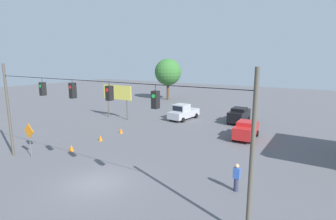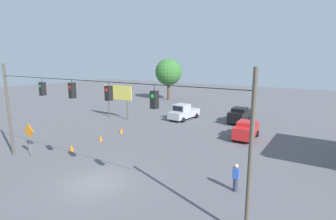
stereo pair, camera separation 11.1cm
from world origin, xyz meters
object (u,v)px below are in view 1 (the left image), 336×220
(sedan_red_oncoming_far, at_px, (246,130))
(work_zone_sign, at_px, (29,134))
(pickup_truck_silver_withflow_far, at_px, (183,112))
(traffic_cone_nearest, at_px, (71,148))
(overhead_signal_span, at_px, (91,112))
(pedestrian, at_px, (236,177))
(tree_horizon_left, at_px, (168,72))
(traffic_cone_third, at_px, (121,131))
(traffic_cone_second, at_px, (100,138))
(roadside_billboard, at_px, (117,94))
(sedan_black_oncoming_deep, at_px, (239,115))

(sedan_red_oncoming_far, bearing_deg, work_zone_sign, 46.92)
(pickup_truck_silver_withflow_far, relative_size, traffic_cone_nearest, 9.40)
(overhead_signal_span, distance_m, pedestrian, 9.73)
(tree_horizon_left, bearing_deg, traffic_cone_third, 110.25)
(pickup_truck_silver_withflow_far, bearing_deg, work_zone_sign, 78.25)
(overhead_signal_span, relative_size, pedestrian, 11.27)
(pickup_truck_silver_withflow_far, height_order, traffic_cone_second, pickup_truck_silver_withflow_far)
(overhead_signal_span, xyz_separation_m, roadside_billboard, (12.13, -15.36, -1.42))
(work_zone_sign, distance_m, tree_horizon_left, 34.01)
(sedan_red_oncoming_far, xyz_separation_m, work_zone_sign, (13.57, 14.51, 1.04))
(sedan_red_oncoming_far, bearing_deg, traffic_cone_second, 34.75)
(pickup_truck_silver_withflow_far, distance_m, traffic_cone_second, 12.95)
(pickup_truck_silver_withflow_far, distance_m, sedan_red_oncoming_far, 10.59)
(traffic_cone_second, bearing_deg, sedan_black_oncoming_deep, -122.18)
(overhead_signal_span, xyz_separation_m, work_zone_sign, (8.08, -0.57, -2.76))
(overhead_signal_span, bearing_deg, pedestrian, -154.16)
(traffic_cone_third, relative_size, roadside_billboard, 0.11)
(sedan_black_oncoming_deep, distance_m, roadside_billboard, 16.32)
(pickup_truck_silver_withflow_far, bearing_deg, traffic_cone_nearest, 81.88)
(sedan_black_oncoming_deep, height_order, sedan_red_oncoming_far, sedan_black_oncoming_deep)
(sedan_red_oncoming_far, xyz_separation_m, traffic_cone_second, (12.01, 8.33, -0.68))
(roadside_billboard, bearing_deg, tree_horizon_left, -79.80)
(traffic_cone_nearest, bearing_deg, roadside_billboard, -64.89)
(pickup_truck_silver_withflow_far, height_order, sedan_red_oncoming_far, pickup_truck_silver_withflow_far)
(sedan_black_oncoming_deep, height_order, traffic_cone_third, sedan_black_oncoming_deep)
(traffic_cone_second, xyz_separation_m, pedestrian, (-14.57, 2.86, 0.61))
(sedan_black_oncoming_deep, relative_size, traffic_cone_second, 8.03)
(sedan_black_oncoming_deep, distance_m, traffic_cone_third, 15.02)
(sedan_red_oncoming_far, bearing_deg, roadside_billboard, -0.89)
(traffic_cone_nearest, xyz_separation_m, roadside_billboard, (5.67, -12.09, 3.05))
(sedan_black_oncoming_deep, distance_m, tree_horizon_left, 22.28)
(traffic_cone_third, relative_size, pedestrian, 0.32)
(traffic_cone_third, bearing_deg, sedan_red_oncoming_far, -156.94)
(tree_horizon_left, bearing_deg, overhead_signal_span, 114.64)
(pickup_truck_silver_withflow_far, height_order, traffic_cone_nearest, pickup_truck_silver_withflow_far)
(traffic_cone_third, bearing_deg, traffic_cone_nearest, 91.79)
(pickup_truck_silver_withflow_far, relative_size, traffic_cone_second, 9.40)
(traffic_cone_nearest, relative_size, traffic_cone_third, 1.00)
(overhead_signal_span, xyz_separation_m, pickup_truck_silver_withflow_far, (4.15, -19.46, -3.77))
(sedan_black_oncoming_deep, xyz_separation_m, traffic_cone_nearest, (9.25, 18.29, -0.73))
(pickup_truck_silver_withflow_far, xyz_separation_m, sedan_red_oncoming_far, (-9.64, 4.38, -0.02))
(sedan_red_oncoming_far, distance_m, roadside_billboard, 17.78)
(work_zone_sign, bearing_deg, sedan_black_oncoming_deep, -117.40)
(work_zone_sign, xyz_separation_m, tree_horizon_left, (7.33, -33.02, 3.51))
(overhead_signal_span, bearing_deg, traffic_cone_third, -56.06)
(pickup_truck_silver_withflow_far, xyz_separation_m, traffic_cone_nearest, (2.31, 16.19, -0.70))
(traffic_cone_nearest, xyz_separation_m, tree_horizon_left, (8.95, -30.33, 5.22))
(pickup_truck_silver_withflow_far, relative_size, roadside_billboard, 1.07)
(pickup_truck_silver_withflow_far, xyz_separation_m, pedestrian, (-12.20, 15.57, -0.09))
(traffic_cone_third, bearing_deg, sedan_black_oncoming_deep, -129.09)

